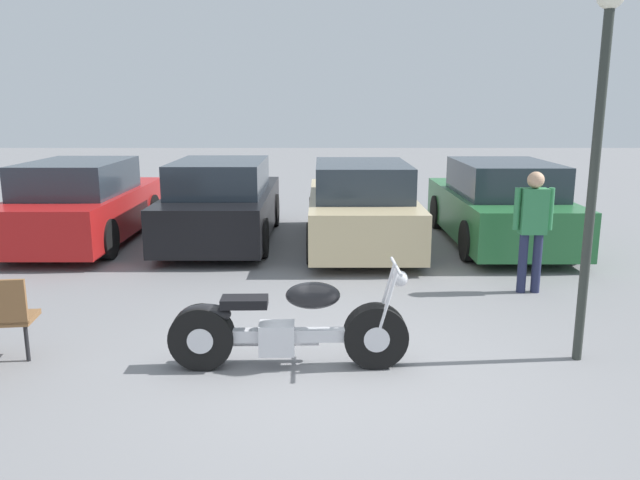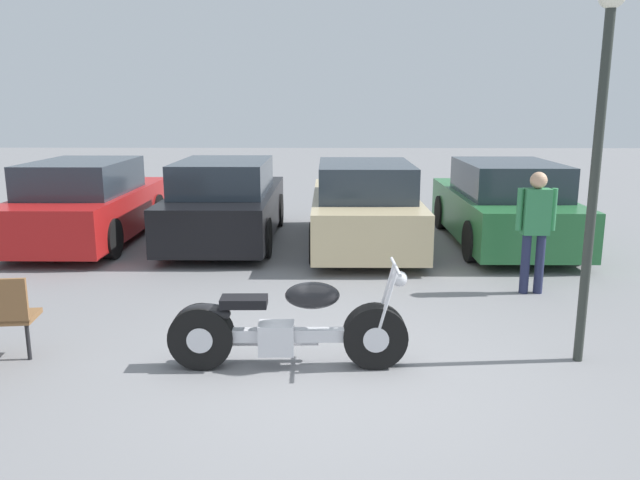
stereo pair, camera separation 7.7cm
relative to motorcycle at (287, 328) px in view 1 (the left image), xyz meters
name	(u,v)px [view 1 (the left image)]	position (x,y,z in m)	size (l,w,h in m)	color
ground_plane	(332,371)	(0.43, -0.11, -0.40)	(60.00, 60.00, 0.00)	slate
motorcycle	(287,328)	(0.00, 0.00, 0.00)	(2.29, 0.62, 1.02)	black
parked_car_red	(86,204)	(-3.96, 5.55, 0.30)	(1.86, 4.38, 1.50)	red
parked_car_black	(224,203)	(-1.46, 5.64, 0.30)	(1.86, 4.38, 1.50)	black
parked_car_champagne	(362,207)	(1.05, 5.23, 0.30)	(1.86, 4.38, 1.50)	#C6B284
parked_car_green	(501,206)	(3.55, 5.42, 0.30)	(1.86, 4.38, 1.50)	#286B38
lamp_post	(600,128)	(2.90, 0.19, 1.88)	(0.24, 0.24, 3.55)	#2D332D
person_standing	(534,222)	(3.14, 2.44, 0.57)	(0.52, 0.22, 1.63)	#232847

